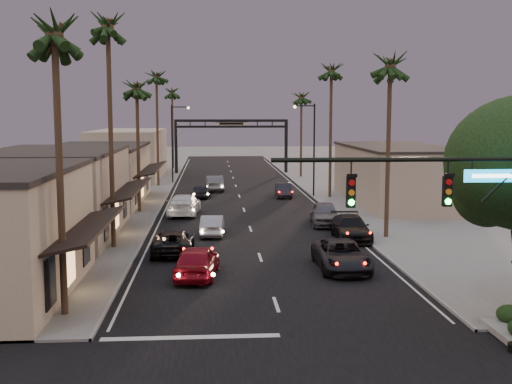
{
  "coord_description": "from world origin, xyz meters",
  "views": [
    {
      "loc": [
        -2.69,
        -16.32,
        8.09
      ],
      "look_at": [
        0.46,
        28.96,
        2.5
      ],
      "focal_mm": 45.0,
      "sensor_mm": 36.0,
      "label": 1
    }
  ],
  "objects": [
    {
      "name": "curbside_grey",
      "position": [
        5.48,
        29.22,
        0.83
      ],
      "size": [
        2.39,
        5.03,
        1.66
      ],
      "primitive_type": "imported",
      "rotation": [
        0.0,
        0.0,
        -0.09
      ],
      "color": "#57565C",
      "rests_on": "ground"
    },
    {
      "name": "streetlight_left",
      "position": [
        -6.92,
        58.0,
        5.33
      ],
      "size": [
        2.13,
        0.3,
        9.0
      ],
      "color": "black",
      "rests_on": "ground"
    },
    {
      "name": "traffic_signal",
      "position": [
        5.69,
        4.0,
        5.08
      ],
      "size": [
        8.51,
        0.22,
        7.8
      ],
      "color": "black",
      "rests_on": "ground"
    },
    {
      "name": "palm_lc",
      "position": [
        -8.6,
        36.0,
        10.47
      ],
      "size": [
        3.2,
        3.2,
        12.2
      ],
      "color": "#38281C",
      "rests_on": "ground"
    },
    {
      "name": "oncoming_grey_far",
      "position": [
        -2.41,
        50.45,
        0.8
      ],
      "size": [
        2.0,
        4.98,
        1.61
      ],
      "primitive_type": "imported",
      "rotation": [
        0.0,
        0.0,
        3.2
      ],
      "color": "#555459",
      "rests_on": "ground"
    },
    {
      "name": "palm_ra",
      "position": [
        8.6,
        24.0,
        11.44
      ],
      "size": [
        3.2,
        3.2,
        13.2
      ],
      "color": "#38281C",
      "rests_on": "ground"
    },
    {
      "name": "sidewalk_right",
      "position": [
        9.5,
        52.0,
        0.06
      ],
      "size": [
        5.0,
        92.0,
        0.12
      ],
      "primitive_type": "cube",
      "color": "slate",
      "rests_on": "ground"
    },
    {
      "name": "storefront_far",
      "position": [
        -13.0,
        42.0,
        2.5
      ],
      "size": [
        8.0,
        16.0,
        5.0
      ],
      "primitive_type": "cube",
      "color": "tan",
      "rests_on": "ground"
    },
    {
      "name": "storefront_dist",
      "position": [
        -13.0,
        65.0,
        3.0
      ],
      "size": [
        8.0,
        20.0,
        6.0
      ],
      "primitive_type": "cube",
      "color": "#9F947F",
      "rests_on": "ground"
    },
    {
      "name": "curbside_near",
      "position": [
        4.01,
        15.93,
        0.76
      ],
      "size": [
        2.53,
        5.45,
        1.51
      ],
      "primitive_type": "imported",
      "rotation": [
        0.0,
        0.0,
        -0.0
      ],
      "color": "black",
      "rests_on": "ground"
    },
    {
      "name": "palm_far",
      "position": [
        -8.3,
        78.0,
        11.44
      ],
      "size": [
        3.2,
        3.2,
        13.2
      ],
      "color": "#38281C",
      "rests_on": "ground"
    },
    {
      "name": "arch",
      "position": [
        0.0,
        70.0,
        5.53
      ],
      "size": [
        15.2,
        0.4,
        7.27
      ],
      "color": "black",
      "rests_on": "ground"
    },
    {
      "name": "road",
      "position": [
        0.0,
        45.0,
        0.0
      ],
      "size": [
        14.0,
        120.0,
        0.02
      ],
      "primitive_type": "cube",
      "color": "black",
      "rests_on": "ground"
    },
    {
      "name": "palm_la",
      "position": [
        -8.6,
        9.0,
        11.44
      ],
      "size": [
        3.2,
        3.2,
        13.2
      ],
      "color": "#38281C",
      "rests_on": "ground"
    },
    {
      "name": "palm_ld",
      "position": [
        -8.6,
        55.0,
        12.42
      ],
      "size": [
        3.2,
        3.2,
        14.2
      ],
      "color": "#38281C",
      "rests_on": "ground"
    },
    {
      "name": "ground",
      "position": [
        0.0,
        40.0,
        0.0
      ],
      "size": [
        200.0,
        200.0,
        0.0
      ],
      "primitive_type": "plane",
      "color": "slate",
      "rests_on": "ground"
    },
    {
      "name": "oncoming_silver",
      "position": [
        -2.68,
        25.84,
        0.68
      ],
      "size": [
        1.67,
        4.22,
        1.37
      ],
      "primitive_type": "imported",
      "rotation": [
        0.0,
        0.0,
        3.09
      ],
      "color": "#A1A2A6",
      "rests_on": "ground"
    },
    {
      "name": "building_right",
      "position": [
        14.0,
        40.0,
        2.5
      ],
      "size": [
        8.0,
        18.0,
        5.0
      ],
      "primitive_type": "cube",
      "color": "#9F947F",
      "rests_on": "ground"
    },
    {
      "name": "palm_rc",
      "position": [
        8.6,
        64.0,
        10.47
      ],
      "size": [
        3.2,
        3.2,
        12.2
      ],
      "color": "#38281C",
      "rests_on": "ground"
    },
    {
      "name": "curbside_far",
      "position": [
        4.23,
        44.92,
        0.68
      ],
      "size": [
        1.58,
        4.16,
        1.35
      ],
      "primitive_type": "imported",
      "rotation": [
        0.0,
        0.0,
        -0.04
      ],
      "color": "black",
      "rests_on": "ground"
    },
    {
      "name": "palm_rb",
      "position": [
        8.6,
        44.0,
        12.42
      ],
      "size": [
        3.2,
        3.2,
        14.2
      ],
      "color": "#38281C",
      "rests_on": "ground"
    },
    {
      "name": "palm_lb",
      "position": [
        -8.6,
        22.0,
        13.39
      ],
      "size": [
        3.2,
        3.2,
        15.2
      ],
      "color": "#38281C",
      "rests_on": "ground"
    },
    {
      "name": "sidewalk_left",
      "position": [
        -9.5,
        52.0,
        0.06
      ],
      "size": [
        5.0,
        92.0,
        0.12
      ],
      "primitive_type": "cube",
      "color": "slate",
      "rests_on": "ground"
    },
    {
      "name": "curbside_black",
      "position": [
        6.2,
        23.72,
        0.77
      ],
      "size": [
        2.37,
        5.38,
        1.54
      ],
      "primitive_type": "imported",
      "rotation": [
        0.0,
        0.0,
        -0.04
      ],
      "color": "black",
      "rests_on": "ground"
    },
    {
      "name": "oncoming_white",
      "position": [
        -4.91,
        34.58,
        0.84
      ],
      "size": [
        2.79,
        5.94,
        1.68
      ],
      "primitive_type": "imported",
      "rotation": [
        0.0,
        0.0,
        3.06
      ],
      "color": "silver",
      "rests_on": "ground"
    },
    {
      "name": "oncoming_red",
      "position": [
        -3.45,
        14.84,
        0.82
      ],
      "size": [
        2.46,
        4.98,
        1.63
      ],
      "primitive_type": "imported",
      "rotation": [
        0.0,
        0.0,
        3.03
      ],
      "color": "maroon",
      "rests_on": "ground"
    },
    {
      "name": "streetlight_right",
      "position": [
        6.92,
        45.0,
        5.33
      ],
      "size": [
        2.13,
        0.3,
        9.0
      ],
      "color": "black",
      "rests_on": "ground"
    },
    {
      "name": "oncoming_dgrey",
      "position": [
        -3.71,
        44.95,
        0.67
      ],
      "size": [
        1.9,
        4.07,
        1.35
      ],
      "primitive_type": "imported",
      "rotation": [
        0.0,
        0.0,
        3.06
      ],
      "color": "black",
      "rests_on": "ground"
    },
    {
      "name": "storefront_mid",
      "position": [
        -13.0,
        26.0,
        2.75
      ],
      "size": [
        8.0,
        14.0,
        5.5
      ],
      "primitive_type": "cube",
      "color": "#9F947F",
      "rests_on": "ground"
    },
    {
      "name": "oncoming_pickup",
      "position": [
        -4.94,
        20.34,
        0.7
      ],
      "size": [
        2.35,
        5.03,
        1.39
      ],
      "primitive_type": "imported",
      "rotation": [
        0.0,
        0.0,
        3.13
      ],
      "color": "black",
      "rests_on": "ground"
    }
  ]
}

